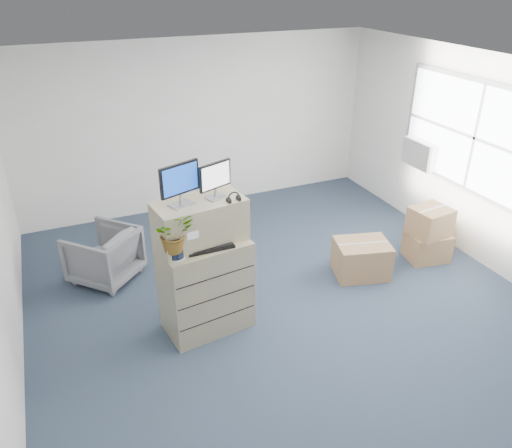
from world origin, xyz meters
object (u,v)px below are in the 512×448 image
Objects in this scene: keyboard at (210,247)px; monitor_left at (180,182)px; monitor_right at (215,178)px; potted_plant at (174,237)px; water_bottle at (205,226)px; filing_cabinet_lower at (206,286)px; office_chair at (104,253)px.

monitor_left is at bearing 145.00° from keyboard.
monitor_right is at bearing 50.95° from keyboard.
monitor_right is 0.77× the size of keyboard.
water_bottle is at bearing 33.78° from potted_plant.
keyboard is at bearing -149.89° from monitor_right.
monitor_left is at bearing 162.55° from filing_cabinet_lower.
water_bottle is (0.02, 0.22, 0.14)m from keyboard.
filing_cabinet_lower is 0.88m from potted_plant.
potted_plant is 0.57× the size of office_chair.
potted_plant is at bearing -172.04° from keyboard.
monitor_right reaches higher than filing_cabinet_lower.
monitor_left reaches higher than keyboard.
monitor_left reaches higher than office_chair.
monitor_left is at bearing 54.14° from potted_plant.
keyboard is 1.67× the size of water_bottle.
monitor_left reaches higher than monitor_right.
keyboard is 0.44m from potted_plant.
potted_plant is at bearing -145.82° from monitor_left.
filing_cabinet_lower is 0.71m from water_bottle.
monitor_left is at bearing 163.88° from monitor_right.
office_chair is (-0.58, 1.66, -0.95)m from potted_plant.
monitor_left is 0.38m from monitor_right.
monitor_right is at bearing -15.53° from monitor_left.
monitor_right is 0.50× the size of office_chair.
office_chair is (-0.93, 1.48, -0.16)m from filing_cabinet_lower.
monitor_left reaches higher than potted_plant.
water_bottle reaches higher than keyboard.
monitor_left is 0.63m from water_bottle.
filing_cabinet_lower is 2.83× the size of monitor_right.
potted_plant reaches higher than water_bottle.
water_bottle is at bearing -6.93° from monitor_left.
keyboard reaches higher than office_chair.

